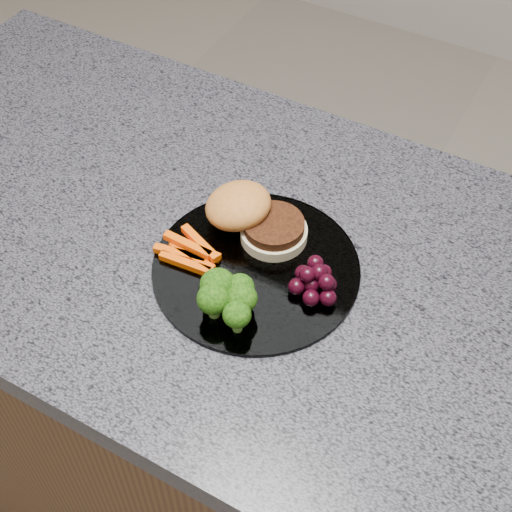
% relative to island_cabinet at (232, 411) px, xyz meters
% --- Properties ---
extents(island_cabinet, '(1.20, 0.60, 0.86)m').
position_rel_island_cabinet_xyz_m(island_cabinet, '(0.00, 0.00, 0.00)').
color(island_cabinet, '#55391D').
rests_on(island_cabinet, ground).
extents(countertop, '(1.20, 0.60, 0.04)m').
position_rel_island_cabinet_xyz_m(countertop, '(0.00, 0.00, 0.45)').
color(countertop, '#54545F').
rests_on(countertop, island_cabinet).
extents(plate, '(0.26, 0.26, 0.01)m').
position_rel_island_cabinet_xyz_m(plate, '(0.07, -0.03, 0.47)').
color(plate, white).
rests_on(plate, countertop).
extents(burger, '(0.14, 0.09, 0.05)m').
position_rel_island_cabinet_xyz_m(burger, '(0.03, 0.03, 0.50)').
color(burger, beige).
rests_on(burger, plate).
extents(carrot_sticks, '(0.09, 0.06, 0.02)m').
position_rel_island_cabinet_xyz_m(carrot_sticks, '(-0.02, -0.05, 0.48)').
color(carrot_sticks, '#FA5504').
rests_on(carrot_sticks, plate).
extents(broccoli, '(0.08, 0.07, 0.05)m').
position_rel_island_cabinet_xyz_m(broccoli, '(0.07, -0.10, 0.50)').
color(broccoli, '#5E8F34').
rests_on(broccoli, plate).
extents(grape_bunch, '(0.06, 0.06, 0.04)m').
position_rel_island_cabinet_xyz_m(grape_bunch, '(0.14, -0.02, 0.49)').
color(grape_bunch, black).
rests_on(grape_bunch, plate).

